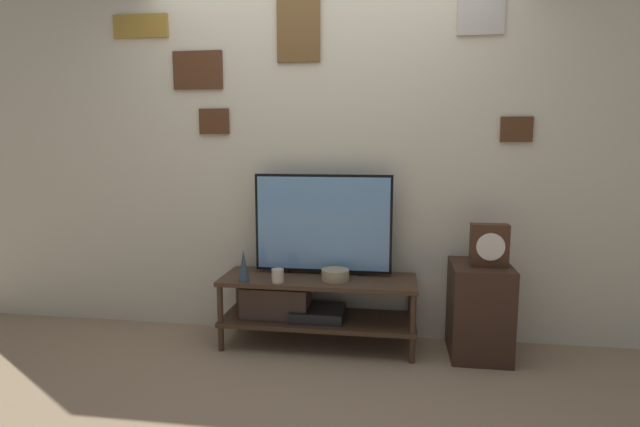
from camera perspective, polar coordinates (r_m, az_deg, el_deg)
name	(u,v)px	position (r m, az deg, el deg)	size (l,w,h in m)	color
ground_plane	(312,361)	(3.38, -0.91, -16.49)	(12.00, 12.00, 0.00)	#997F60
wall_back	(324,149)	(3.62, 0.45, 7.33)	(6.40, 0.08, 2.70)	beige
media_console	(304,302)	(3.54, -1.89, -10.06)	(1.34, 0.46, 0.49)	#422D1E
television	(323,224)	(3.48, 0.34, -1.16)	(0.96, 0.05, 0.71)	black
vase_slim_bronze	(244,266)	(3.39, -8.72, -5.90)	(0.08, 0.08, 0.21)	#2D4251
vase_wide_bowl	(335,275)	(3.39, 1.76, -7.02)	(0.19, 0.19, 0.07)	tan
candle_jar	(278,276)	(3.35, -4.86, -7.12)	(0.08, 0.08, 0.09)	#C1B29E
side_table	(479,310)	(3.53, 17.73, -10.44)	(0.38, 0.45, 0.62)	#382319
mantel_clock	(489,245)	(3.38, 18.77, -3.45)	(0.23, 0.11, 0.27)	#422819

